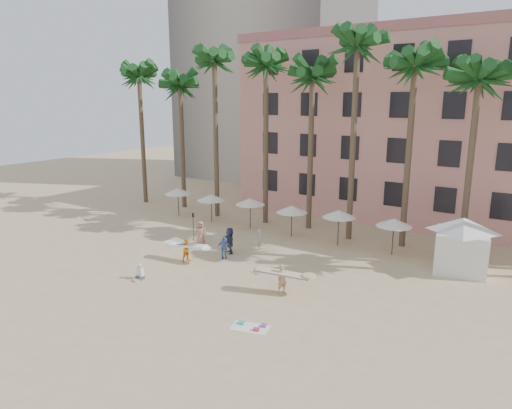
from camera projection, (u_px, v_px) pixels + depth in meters
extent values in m
plane|color=#D1B789|center=(199.00, 294.00, 25.50)|extent=(120.00, 120.00, 0.00)
cube|color=#E29489|center=(443.00, 129.00, 41.11)|extent=(35.00, 14.00, 16.00)
cylinder|color=brown|center=(143.00, 140.00, 46.94)|extent=(0.44, 0.44, 13.00)
cylinder|color=brown|center=(182.00, 148.00, 44.78)|extent=(0.44, 0.44, 12.00)
cylinder|color=brown|center=(216.00, 141.00, 41.07)|extent=(0.44, 0.44, 14.00)
cylinder|color=brown|center=(266.00, 146.00, 38.86)|extent=(0.44, 0.44, 13.50)
cylinder|color=brown|center=(310.00, 154.00, 37.24)|extent=(0.44, 0.44, 12.50)
cylinder|color=brown|center=(353.00, 146.00, 34.06)|extent=(0.44, 0.44, 14.50)
cylinder|color=brown|center=(408.00, 159.00, 32.50)|extent=(0.44, 0.44, 13.00)
cylinder|color=brown|center=(469.00, 170.00, 30.88)|extent=(0.44, 0.44, 12.00)
cylinder|color=#332B23|center=(178.00, 203.00, 42.35)|extent=(0.07, 0.07, 2.50)
cone|color=white|center=(178.00, 191.00, 42.10)|extent=(2.50, 2.50, 0.55)
cylinder|color=#332B23|center=(211.00, 209.00, 40.14)|extent=(0.07, 0.07, 2.40)
cone|color=white|center=(211.00, 197.00, 39.90)|extent=(2.50, 2.50, 0.55)
cylinder|color=#332B23|center=(250.00, 214.00, 38.15)|extent=(0.07, 0.07, 2.50)
cone|color=white|center=(250.00, 201.00, 37.90)|extent=(2.50, 2.50, 0.55)
cylinder|color=#332B23|center=(292.00, 222.00, 35.94)|extent=(0.07, 0.07, 2.40)
cone|color=white|center=(292.00, 209.00, 35.70)|extent=(2.50, 2.50, 0.55)
cylinder|color=#332B23|center=(338.00, 229.00, 33.70)|extent=(0.07, 0.07, 2.60)
cone|color=white|center=(339.00, 214.00, 33.44)|extent=(2.50, 2.50, 0.55)
cylinder|color=#332B23|center=(393.00, 238.00, 31.73)|extent=(0.07, 0.07, 2.50)
cone|color=white|center=(394.00, 222.00, 31.49)|extent=(2.50, 2.50, 0.55)
cube|color=white|center=(461.00, 251.00, 28.72)|extent=(3.49, 3.49, 2.60)
cone|color=white|center=(463.00, 225.00, 28.32)|extent=(5.23, 5.23, 0.90)
cube|color=white|center=(250.00, 327.00, 21.81)|extent=(2.00, 1.43, 0.02)
cube|color=#29B492|center=(241.00, 323.00, 22.13)|extent=(0.35, 0.32, 0.10)
cube|color=#C33650|center=(256.00, 329.00, 21.49)|extent=(0.33, 0.29, 0.12)
cube|color=#8E3F98|center=(264.00, 326.00, 21.89)|extent=(0.33, 0.36, 0.08)
imported|color=tan|center=(282.00, 279.00, 25.48)|extent=(0.66, 0.75, 1.72)
cube|color=beige|center=(282.00, 273.00, 25.40)|extent=(3.09, 1.67, 0.36)
imported|color=orange|center=(187.00, 250.00, 30.54)|extent=(0.83, 0.94, 1.61)
cube|color=white|center=(187.00, 245.00, 30.47)|extent=(2.91, 1.09, 0.30)
imported|color=beige|center=(260.00, 239.00, 32.86)|extent=(0.53, 0.66, 1.58)
imported|color=tan|center=(201.00, 233.00, 34.16)|extent=(1.03, 0.90, 1.77)
imported|color=#507BBC|center=(224.00, 248.00, 30.97)|extent=(1.03, 0.75, 1.63)
imported|color=#323558|center=(230.00, 240.00, 32.15)|extent=(1.64, 1.60, 1.87)
cylinder|color=black|center=(193.00, 228.00, 34.86)|extent=(0.04, 0.04, 2.10)
cube|color=black|center=(193.00, 215.00, 34.63)|extent=(0.18, 0.03, 0.35)
cube|color=#3F3F4C|center=(140.00, 278.00, 27.63)|extent=(0.42, 0.39, 0.22)
cube|color=tan|center=(136.00, 280.00, 27.38)|extent=(0.37, 0.42, 0.11)
cube|color=white|center=(140.00, 272.00, 27.59)|extent=(0.41, 0.24, 0.51)
sphere|color=tan|center=(140.00, 266.00, 27.51)|extent=(0.22, 0.22, 0.22)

